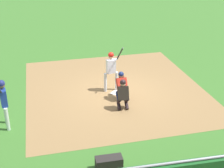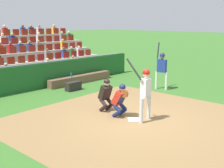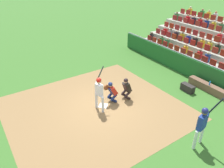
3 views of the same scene
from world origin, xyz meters
TOP-DOWN VIEW (x-y plane):
  - ground_plane at (0.00, 0.00)m, footprint 160.00×160.00m
  - infield_dirt_patch at (0.00, 0.50)m, footprint 8.34×8.89m
  - home_plate_marker at (0.00, 0.00)m, footprint 0.62×0.62m
  - batter_at_plate at (-0.17, 0.31)m, footprint 0.79×0.68m
  - catcher_crouching at (0.10, -0.58)m, footprint 0.49×0.73m
  - home_plate_umpire at (-0.04, -1.45)m, footprint 0.47×0.47m
  - dugout_wall at (0.00, -6.63)m, footprint 13.95×0.24m
  - dugout_bench at (-2.72, -6.08)m, footprint 4.25×0.40m
  - water_bottle_on_bench at (-1.97, -6.01)m, footprint 0.07×0.07m
  - equipment_duffel_bag at (-1.29, -5.00)m, footprint 0.82×0.37m
  - on_deck_batter at (-4.54, -1.91)m, footprint 0.51×0.82m

SIDE VIEW (x-z plane):
  - ground_plane at x=0.00m, z-range 0.00..0.00m
  - infield_dirt_patch at x=0.00m, z-range 0.00..0.01m
  - home_plate_marker at x=0.00m, z-range 0.01..0.02m
  - equipment_duffel_bag at x=-1.29m, z-range 0.00..0.44m
  - dugout_bench at x=-2.72m, z-range 0.00..0.44m
  - water_bottle_on_bench at x=-1.97m, z-range 0.44..0.68m
  - dugout_wall at x=0.00m, z-range -0.03..1.33m
  - catcher_crouching at x=0.10m, z-range 0.07..1.34m
  - home_plate_umpire at x=-0.04m, z-range 0.06..1.36m
  - batter_at_plate at x=-0.17m, z-range 0.05..2.26m
  - on_deck_batter at x=-4.54m, z-range 0.00..2.36m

